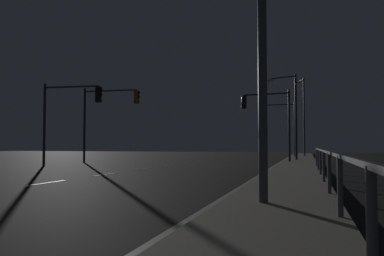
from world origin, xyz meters
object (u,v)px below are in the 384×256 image
at_px(street_lamp_mid_block, 303,110).
at_px(street_lamp_corner, 291,107).
at_px(traffic_light_far_right, 267,111).
at_px(traffic_light_mid_right, 280,118).
at_px(traffic_light_far_left, 108,109).
at_px(traffic_light_far_center, 70,107).

bearing_deg(street_lamp_mid_block, street_lamp_corner, -94.33).
distance_m(traffic_light_far_right, street_lamp_mid_block, 15.77).
xyz_separation_m(traffic_light_mid_right, traffic_light_far_right, (-0.05, -13.30, -0.37)).
height_order(traffic_light_mid_right, traffic_light_far_left, traffic_light_mid_right).
relative_size(traffic_light_far_left, street_lamp_mid_block, 0.65).
distance_m(traffic_light_far_right, traffic_light_far_left, 11.53).
bearing_deg(traffic_light_far_left, traffic_light_far_right, 15.48).
relative_size(traffic_light_far_center, traffic_light_far_left, 0.93).
height_order(traffic_light_far_right, street_lamp_mid_block, street_lamp_mid_block).
bearing_deg(traffic_light_far_left, traffic_light_mid_right, 55.73).
bearing_deg(street_lamp_mid_block, traffic_light_mid_right, -136.35).
bearing_deg(traffic_light_far_right, street_lamp_corner, 68.53).
bearing_deg(street_lamp_mid_block, traffic_light_far_right, -98.72).
bearing_deg(traffic_light_far_right, street_lamp_mid_block, 81.28).
relative_size(traffic_light_mid_right, street_lamp_mid_block, 0.67).
xyz_separation_m(traffic_light_far_right, traffic_light_far_left, (-11.11, -3.08, 0.18)).
bearing_deg(traffic_light_far_center, street_lamp_corner, 42.72).
bearing_deg(traffic_light_mid_right, street_lamp_mid_block, 43.65).
xyz_separation_m(traffic_light_far_center, traffic_light_far_right, (11.12, 7.85, 0.12)).
height_order(traffic_light_far_left, street_lamp_corner, street_lamp_corner).
height_order(traffic_light_far_right, street_lamp_corner, street_lamp_corner).
xyz_separation_m(traffic_light_far_left, street_lamp_mid_block, (13.49, 18.60, 1.24)).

